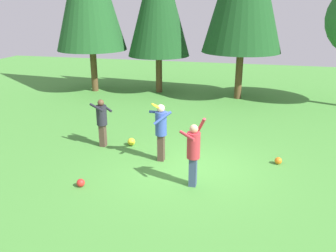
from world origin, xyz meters
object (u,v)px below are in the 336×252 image
(person_bystander, at_px, (161,128))
(ball_orange, at_px, (278,161))
(ball_red, at_px, (81,183))
(person_catcher, at_px, (102,119))
(frisbee, at_px, (155,106))
(person_thrower, at_px, (193,150))
(ball_yellow, at_px, (131,142))

(person_bystander, relative_size, ball_orange, 8.29)
(person_bystander, bearing_deg, ball_red, 23.56)
(person_catcher, distance_m, ball_orange, 5.69)
(person_bystander, xyz_separation_m, ball_orange, (3.45, 0.55, -0.94))
(frisbee, height_order, ball_red, frisbee)
(person_catcher, relative_size, person_bystander, 0.91)
(person_thrower, relative_size, person_catcher, 1.16)
(ball_orange, xyz_separation_m, ball_yellow, (-4.73, 0.38, 0.02))
(ball_yellow, bearing_deg, ball_orange, -4.59)
(person_thrower, relative_size, ball_yellow, 7.25)
(person_thrower, xyz_separation_m, ball_orange, (2.25, 1.88, -0.90))
(person_catcher, bearing_deg, frisbee, 0.00)
(ball_orange, bearing_deg, ball_yellow, 175.41)
(ball_orange, distance_m, ball_yellow, 4.74)
(person_bystander, xyz_separation_m, ball_yellow, (-1.28, 0.93, -0.92))
(person_catcher, xyz_separation_m, ball_yellow, (0.90, 0.27, -0.82))
(ball_yellow, bearing_deg, person_thrower, -42.38)
(person_bystander, relative_size, ball_yellow, 6.87)
(person_bystander, distance_m, ball_red, 2.80)
(person_catcher, distance_m, person_bystander, 2.27)
(frisbee, distance_m, ball_yellow, 2.21)
(person_catcher, bearing_deg, person_bystander, 3.02)
(ball_red, xyz_separation_m, ball_orange, (5.06, 2.64, -0.00))
(person_catcher, relative_size, ball_orange, 7.57)
(ball_yellow, bearing_deg, person_catcher, -163.21)
(person_bystander, height_order, ball_red, person_bystander)
(person_bystander, xyz_separation_m, frisbee, (-0.14, -0.08, 0.69))
(ball_red, height_order, ball_yellow, ball_yellow)
(person_thrower, bearing_deg, ball_orange, -96.88)
(person_thrower, height_order, person_bystander, person_thrower)
(person_catcher, bearing_deg, ball_yellow, 36.64)
(person_catcher, height_order, person_bystander, person_bystander)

